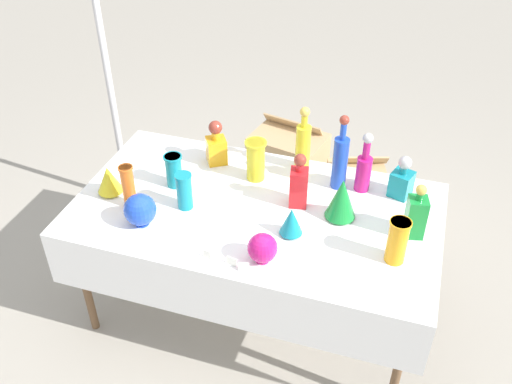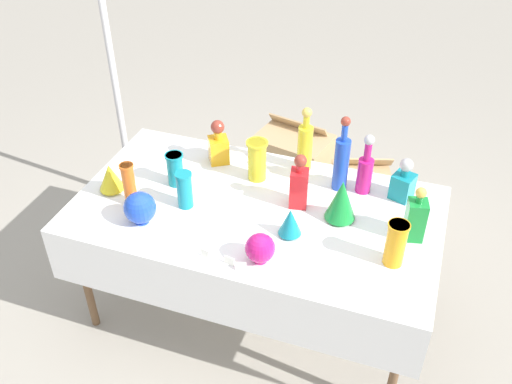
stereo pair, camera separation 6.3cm
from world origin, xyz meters
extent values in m
plane|color=#A0998C|center=(0.00, 0.00, 0.00)|extent=(40.00, 40.00, 0.00)
cube|color=white|center=(0.00, 0.00, 0.74)|extent=(1.86, 1.02, 0.03)
cube|color=white|center=(0.00, -0.52, 0.60)|extent=(1.86, 0.01, 0.32)
cylinder|color=brown|center=(-0.83, -0.41, 0.36)|extent=(0.04, 0.04, 0.73)
cylinder|color=brown|center=(0.83, -0.41, 0.36)|extent=(0.04, 0.04, 0.73)
cylinder|color=brown|center=(-0.83, 0.41, 0.36)|extent=(0.04, 0.04, 0.73)
cylinder|color=brown|center=(0.83, 0.41, 0.36)|extent=(0.04, 0.04, 0.73)
cylinder|color=blue|center=(0.36, 0.31, 0.91)|extent=(0.08, 0.08, 0.29)
cylinder|color=blue|center=(0.36, 0.31, 1.10)|extent=(0.03, 0.03, 0.10)
sphere|color=maroon|center=(0.36, 0.31, 1.17)|extent=(0.05, 0.05, 0.05)
cylinder|color=#C61972|center=(0.49, 0.33, 0.86)|extent=(0.08, 0.08, 0.19)
cylinder|color=#C61972|center=(0.49, 0.33, 1.01)|extent=(0.04, 0.04, 0.11)
sphere|color=#B2B2B7|center=(0.49, 0.33, 1.08)|extent=(0.05, 0.05, 0.05)
cylinder|color=yellow|center=(0.13, 0.43, 0.89)|extent=(0.08, 0.08, 0.26)
cylinder|color=yellow|center=(0.13, 0.43, 1.06)|extent=(0.04, 0.04, 0.07)
sphere|color=gold|center=(0.13, 0.43, 1.11)|extent=(0.05, 0.05, 0.05)
cube|color=#198C38|center=(0.78, 0.03, 0.87)|extent=(0.11, 0.11, 0.21)
cylinder|color=#198C38|center=(0.78, 0.03, 0.99)|extent=(0.03, 0.03, 0.04)
sphere|color=gold|center=(0.78, 0.03, 1.03)|extent=(0.05, 0.05, 0.05)
cube|color=orange|center=(-0.34, 0.33, 0.83)|extent=(0.15, 0.15, 0.15)
cylinder|color=orange|center=(-0.34, 0.33, 0.94)|extent=(0.05, 0.05, 0.05)
sphere|color=maroon|center=(-0.34, 0.33, 0.99)|extent=(0.08, 0.08, 0.08)
cube|color=teal|center=(0.69, 0.33, 0.83)|extent=(0.13, 0.13, 0.14)
cylinder|color=teal|center=(0.69, 0.33, 0.92)|extent=(0.04, 0.04, 0.04)
sphere|color=#B2B2B7|center=(0.69, 0.33, 0.96)|extent=(0.07, 0.07, 0.07)
cube|color=red|center=(0.20, 0.10, 0.86)|extent=(0.11, 0.11, 0.21)
cylinder|color=red|center=(0.20, 0.10, 0.99)|extent=(0.04, 0.04, 0.04)
sphere|color=maroon|center=(0.20, 0.10, 1.03)|extent=(0.06, 0.06, 0.06)
cylinder|color=teal|center=(-0.48, 0.06, 0.85)|extent=(0.09, 0.09, 0.19)
cylinder|color=teal|center=(-0.48, 0.06, 0.94)|extent=(0.10, 0.10, 0.01)
cylinder|color=orange|center=(-0.62, -0.17, 0.88)|extent=(0.07, 0.07, 0.24)
cylinder|color=orange|center=(-0.62, -0.17, 0.99)|extent=(0.07, 0.07, 0.01)
cylinder|color=yellow|center=(-0.08, 0.25, 0.88)|extent=(0.10, 0.10, 0.23)
cylinder|color=yellow|center=(-0.08, 0.25, 0.99)|extent=(0.12, 0.12, 0.01)
cylinder|color=teal|center=(-0.35, -0.10, 0.86)|extent=(0.08, 0.08, 0.20)
cylinder|color=teal|center=(-0.35, -0.10, 0.95)|extent=(0.09, 0.09, 0.01)
cylinder|color=orange|center=(0.72, -0.17, 0.87)|extent=(0.09, 0.09, 0.23)
cylinder|color=orange|center=(0.72, -0.17, 0.98)|extent=(0.10, 0.10, 0.01)
cylinder|color=#198C38|center=(0.42, 0.06, 0.77)|extent=(0.07, 0.07, 0.01)
cone|color=#198C38|center=(0.42, 0.06, 0.88)|extent=(0.15, 0.15, 0.21)
cylinder|color=yellow|center=(-0.77, -0.11, 0.77)|extent=(0.08, 0.08, 0.01)
cone|color=yellow|center=(-0.77, -0.11, 0.85)|extent=(0.13, 0.13, 0.15)
cylinder|color=teal|center=(0.22, -0.14, 0.77)|extent=(0.07, 0.07, 0.01)
cone|color=teal|center=(0.22, -0.14, 0.84)|extent=(0.11, 0.11, 0.14)
cylinder|color=#C61972|center=(0.15, -0.36, 0.76)|extent=(0.06, 0.06, 0.01)
sphere|color=#C61972|center=(0.15, -0.36, 0.84)|extent=(0.14, 0.14, 0.14)
cylinder|color=blue|center=(-0.50, -0.29, 0.76)|extent=(0.07, 0.07, 0.01)
sphere|color=blue|center=(-0.50, -0.29, 0.85)|extent=(0.16, 0.16, 0.16)
cube|color=white|center=(0.02, -0.43, 0.78)|extent=(0.05, 0.02, 0.04)
cube|color=white|center=(0.09, -0.45, 0.78)|extent=(0.05, 0.03, 0.04)
cube|color=white|center=(-0.10, -0.42, 0.78)|extent=(0.05, 0.02, 0.04)
cube|color=tan|center=(-0.17, 1.30, 0.20)|extent=(0.59, 0.48, 0.40)
cube|color=tan|center=(-0.17, 1.42, 0.44)|extent=(0.47, 0.16, 0.09)
cube|color=tan|center=(0.40, 1.08, 0.17)|extent=(0.50, 0.50, 0.33)
cube|color=tan|center=(0.40, 1.20, 0.37)|extent=(0.36, 0.17, 0.09)
cylinder|color=silver|center=(-1.21, 0.71, 1.15)|extent=(0.04, 0.04, 2.30)
cylinder|color=#333338|center=(-1.21, 0.71, 0.02)|extent=(0.18, 0.18, 0.04)
camera|label=1|loc=(0.70, -2.18, 2.58)|focal=40.00mm
camera|label=2|loc=(0.76, -2.16, 2.58)|focal=40.00mm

